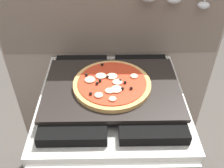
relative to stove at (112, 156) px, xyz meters
The scene contains 4 objects.
kitchen_backsplash 0.48m from the stove, 89.59° to the left, with size 1.10×0.09×1.55m.
stove is the anchor object (origin of this frame).
baking_tray 0.46m from the stove, 90.00° to the left, with size 0.54×0.38×0.02m, color black.
pizza_left 0.48m from the stove, 127.29° to the left, with size 0.31×0.31×0.03m.
Camera 1 is at (-0.01, -0.79, 1.57)m, focal length 41.13 mm.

